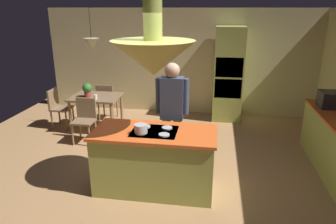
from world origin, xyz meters
TOP-DOWN VIEW (x-y plane):
  - ground at (0.00, 0.00)m, footprint 8.16×8.16m
  - wall_back at (0.00, 3.45)m, footprint 6.80×0.10m
  - kitchen_island at (0.00, -0.20)m, footprint 1.75×0.83m
  - oven_tower at (1.10, 3.04)m, footprint 0.66×0.62m
  - dining_table at (-1.70, 1.90)m, footprint 1.02×0.81m
  - person_at_island at (0.15, 0.49)m, footprint 0.53×0.24m
  - range_hood at (0.00, -0.20)m, footprint 1.10×1.10m
  - pendant_light_over_table at (-1.70, 1.90)m, footprint 0.32×0.32m
  - chair_facing_island at (-1.70, 1.28)m, footprint 0.40×0.40m
  - chair_by_back_wall at (-1.70, 2.52)m, footprint 0.40×0.40m
  - chair_at_corner at (-2.59, 1.90)m, footprint 0.40×0.40m
  - potted_plant_on_table at (-1.83, 1.80)m, footprint 0.20×0.20m
  - cup_on_table at (-1.62, 1.70)m, footprint 0.07×0.07m
  - microwave_on_counter at (2.84, 1.34)m, footprint 0.46×0.36m
  - cooking_pot_on_cooktop at (-0.16, -0.33)m, footprint 0.18×0.18m

SIDE VIEW (x-z plane):
  - ground at x=0.00m, z-range 0.00..0.00m
  - kitchen_island at x=0.00m, z-range -0.01..0.93m
  - chair_facing_island at x=-1.70m, z-range 0.07..0.94m
  - chair_by_back_wall at x=-1.70m, z-range 0.07..0.94m
  - chair_at_corner at x=-2.59m, z-range 0.07..0.94m
  - dining_table at x=-1.70m, z-range 0.27..1.03m
  - cup_on_table at x=-1.62m, z-range 0.76..0.85m
  - potted_plant_on_table at x=-1.83m, z-range 0.78..1.08m
  - cooking_pot_on_cooktop at x=-0.16m, z-range 0.93..1.05m
  - person_at_island at x=0.15m, z-range 0.14..1.90m
  - microwave_on_counter at x=2.84m, z-range 0.91..1.19m
  - oven_tower at x=1.10m, z-range 0.00..2.16m
  - wall_back at x=0.00m, z-range 0.00..2.55m
  - pendant_light_over_table at x=-1.70m, z-range 1.45..2.27m
  - range_hood at x=0.00m, z-range 1.46..2.46m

